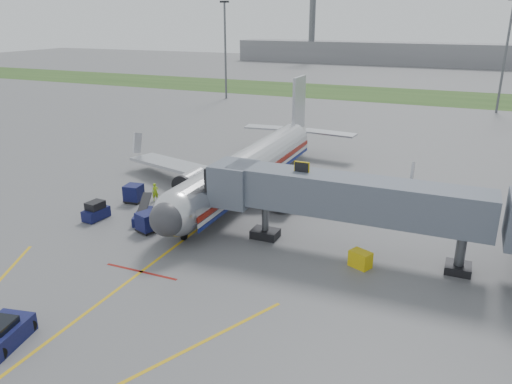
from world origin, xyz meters
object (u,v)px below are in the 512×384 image
at_px(pushback_tug, 0,335).
at_px(baggage_tug, 96,211).
at_px(airliner, 249,167).
at_px(belt_loader, 143,216).
at_px(ramp_worker, 155,192).

bearing_deg(pushback_tug, baggage_tug, 113.81).
bearing_deg(airliner, pushback_tug, -94.30).
relative_size(baggage_tug, belt_loader, 0.63).
bearing_deg(ramp_worker, belt_loader, -117.12).
xyz_separation_m(airliner, pushback_tug, (-2.21, -29.36, -2.02)).
xyz_separation_m(pushback_tug, baggage_tug, (-7.38, 16.73, 0.12)).
bearing_deg(baggage_tug, pushback_tug, -66.19).
height_order(airliner, baggage_tug, airliner).
bearing_deg(ramp_worker, pushback_tug, -126.22).
height_order(baggage_tug, belt_loader, belt_loader).
relative_size(pushback_tug, ramp_worker, 2.19).
relative_size(airliner, belt_loader, 8.85).
height_order(pushback_tug, ramp_worker, ramp_worker).
height_order(airliner, pushback_tug, airliner).
distance_m(airliner, ramp_worker, 9.95).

